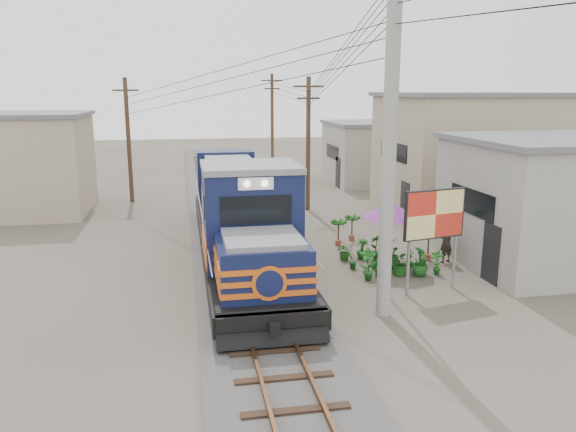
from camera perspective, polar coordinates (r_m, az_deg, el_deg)
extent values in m
plane|color=#473F35|center=(16.34, -2.84, -10.16)|extent=(120.00, 120.00, 0.00)
cube|color=#595651|center=(25.78, -5.86, -1.41)|extent=(3.60, 70.00, 0.16)
cube|color=#51331E|center=(25.70, -7.05, -1.07)|extent=(0.08, 70.00, 0.12)
cube|color=#51331E|center=(25.78, -4.68, -0.97)|extent=(0.08, 70.00, 0.12)
cube|color=black|center=(21.46, -4.93, -2.37)|extent=(2.93, 16.17, 0.56)
cube|color=black|center=(16.76, -3.16, -7.82)|extent=(2.22, 3.23, 0.66)
cube|color=black|center=(26.42, -6.01, -0.19)|extent=(2.22, 3.23, 0.66)
cube|color=#10173C|center=(15.25, -2.61, -5.31)|extent=(2.40, 2.43, 1.52)
cube|color=#10173C|center=(17.45, -3.80, -0.25)|extent=(2.87, 2.63, 3.13)
cube|color=slate|center=(17.15, -3.88, 5.02)|extent=(2.93, 2.76, 0.18)
cube|color=black|center=(16.04, -3.26, 0.64)|extent=(2.05, 0.06, 0.81)
cube|color=white|center=(15.89, -3.29, 3.31)|extent=(1.01, 0.06, 0.35)
cube|color=#10173C|center=(23.63, -5.60, 2.16)|extent=(2.29, 9.90, 2.32)
cube|color=slate|center=(23.44, -5.66, 5.08)|extent=(2.05, 9.90, 0.18)
cube|color=#DA5914|center=(21.32, -4.95, -0.93)|extent=(2.97, 16.17, 0.14)
cube|color=#DA5914|center=(21.25, -4.97, -0.14)|extent=(2.97, 16.17, 0.14)
cube|color=#DA5914|center=(21.18, -4.98, 0.66)|extent=(2.97, 16.17, 0.14)
cylinder|color=#9E9B93|center=(15.49, 10.27, 7.52)|extent=(0.40, 0.40, 10.00)
cylinder|color=#4C3826|center=(29.78, 2.06, 7.24)|extent=(0.24, 0.24, 7.00)
cube|color=#4C3826|center=(29.64, 2.11, 13.03)|extent=(1.60, 0.10, 0.10)
cube|color=#4C3826|center=(29.64, 2.10, 11.87)|extent=(1.20, 0.10, 0.10)
cylinder|color=#4C3826|center=(43.53, -1.61, 9.32)|extent=(0.24, 0.24, 7.50)
cube|color=#4C3826|center=(43.46, -1.64, 13.60)|extent=(1.60, 0.10, 0.10)
cube|color=#4C3826|center=(43.45, -1.64, 12.81)|extent=(1.20, 0.10, 0.10)
cylinder|color=#4C3826|center=(33.18, -15.89, 7.34)|extent=(0.24, 0.24, 7.00)
cube|color=#4C3826|center=(33.06, -16.21, 12.52)|extent=(1.60, 0.10, 0.10)
cube|color=#4C3826|center=(33.06, -16.15, 11.48)|extent=(1.20, 0.10, 0.10)
cube|color=gray|center=(22.80, 25.91, 1.08)|extent=(7.00, 6.00, 4.50)
cube|color=slate|center=(22.49, 26.49, 6.95)|extent=(7.35, 6.30, 0.20)
cube|color=black|center=(20.87, 18.15, 1.39)|extent=(0.05, 3.00, 0.90)
cube|color=tan|center=(30.75, 17.69, 5.89)|extent=(8.00, 7.00, 6.00)
cube|color=slate|center=(30.57, 18.08, 11.66)|extent=(8.40, 7.35, 0.20)
cube|color=black|center=(29.04, 10.67, 6.50)|extent=(0.05, 3.50, 0.90)
cube|color=gray|center=(39.38, 8.79, 6.26)|extent=(6.00, 6.00, 4.00)
cube|color=slate|center=(39.20, 8.90, 9.31)|extent=(6.30, 6.30, 0.20)
cube|color=black|center=(38.47, 4.53, 6.52)|extent=(0.05, 3.00, 0.90)
cube|color=tan|center=(32.18, -25.01, 4.68)|extent=(6.00, 6.00, 5.00)
cube|color=slate|center=(31.97, -25.45, 9.29)|extent=(6.30, 6.30, 0.20)
cylinder|color=#99999E|center=(17.91, 12.14, -4.19)|extent=(0.10, 0.10, 2.46)
cylinder|color=#99999E|center=(18.93, 16.60, -3.52)|extent=(0.10, 0.10, 2.46)
cube|color=black|center=(18.08, 14.66, 0.19)|extent=(2.14, 0.55, 1.57)
cube|color=red|center=(18.05, 14.70, 0.17)|extent=(2.04, 0.49, 1.47)
cylinder|color=black|center=(20.91, 10.26, -5.02)|extent=(0.43, 0.43, 0.10)
cylinder|color=#99999E|center=(20.62, 10.37, -2.27)|extent=(0.05, 0.05, 2.17)
cone|color=#6D2777|center=(20.38, 10.49, 0.54)|extent=(2.29, 2.29, 0.54)
imported|color=black|center=(21.75, 15.77, -2.50)|extent=(0.70, 0.58, 1.63)
imported|color=#1A5418|center=(19.25, 8.13, -4.91)|extent=(0.64, 0.47, 1.12)
imported|color=#1A5418|center=(19.67, 9.32, -5.21)|extent=(0.47, 0.49, 0.70)
imported|color=#1A5418|center=(19.92, 11.24, -4.70)|extent=(0.94, 0.84, 0.93)
imported|color=#1A5418|center=(20.04, 13.26, -4.55)|extent=(0.78, 0.78, 1.03)
imported|color=#1A5418|center=(20.36, 14.86, -4.59)|extent=(0.54, 0.55, 0.87)
imported|color=#1A5418|center=(20.41, 6.55, -4.56)|extent=(0.44, 0.43, 0.62)
imported|color=#1A5418|center=(20.60, 8.79, -4.48)|extent=(0.71, 0.67, 0.62)
imported|color=#1A5418|center=(20.69, 10.36, -3.71)|extent=(0.88, 0.88, 1.14)
imported|color=#1A5418|center=(20.95, 12.29, -4.07)|extent=(0.44, 0.50, 0.80)
imported|color=#1A5418|center=(21.13, 13.44, -4.13)|extent=(0.46, 0.41, 0.70)
imported|color=#1A5418|center=(21.45, 5.82, -3.59)|extent=(0.67, 0.59, 0.69)
imported|color=#1A5418|center=(21.66, 7.54, -3.35)|extent=(0.50, 0.50, 0.78)
imported|color=#1A5418|center=(21.78, 8.95, -3.03)|extent=(0.60, 0.49, 0.98)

